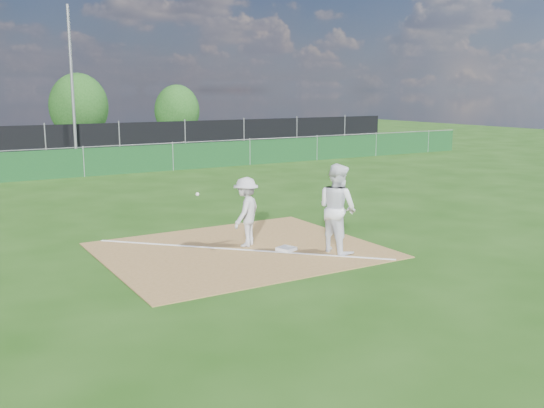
% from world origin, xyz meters
% --- Properties ---
extents(ground, '(90.00, 90.00, 0.00)m').
position_xyz_m(ground, '(0.00, 10.00, 0.00)').
color(ground, '#193F0D').
rests_on(ground, ground).
extents(infield_dirt, '(6.00, 5.00, 0.02)m').
position_xyz_m(infield_dirt, '(0.00, 1.00, 0.01)').
color(infield_dirt, olive).
rests_on(infield_dirt, ground).
extents(foul_line, '(5.01, 5.01, 0.01)m').
position_xyz_m(foul_line, '(0.00, 1.00, 0.03)').
color(foul_line, white).
rests_on(foul_line, infield_dirt).
extents(green_fence, '(44.00, 0.05, 1.20)m').
position_xyz_m(green_fence, '(0.00, 15.00, 0.60)').
color(green_fence, '#0F3917').
rests_on(green_fence, ground).
extents(black_fence, '(46.00, 0.04, 1.80)m').
position_xyz_m(black_fence, '(0.00, 23.00, 0.90)').
color(black_fence, black).
rests_on(black_fence, ground).
extents(parking_lot, '(46.00, 9.00, 0.01)m').
position_xyz_m(parking_lot, '(0.00, 28.00, 0.01)').
color(parking_lot, black).
rests_on(parking_lot, ground).
extents(light_pole, '(0.16, 0.16, 8.00)m').
position_xyz_m(light_pole, '(1.50, 22.70, 4.00)').
color(light_pole, slate).
rests_on(light_pole, ground).
extents(first_base, '(0.46, 0.46, 0.08)m').
position_xyz_m(first_base, '(0.88, 0.40, 0.06)').
color(first_base, white).
rests_on(first_base, infield_dirt).
extents(play_at_first, '(1.94, 1.12, 1.61)m').
position_xyz_m(play_at_first, '(0.31, 1.26, 0.83)').
color(play_at_first, silver).
rests_on(play_at_first, infield_dirt).
extents(runner, '(0.86, 1.05, 2.01)m').
position_xyz_m(runner, '(1.82, -0.23, 1.01)').
color(runner, white).
rests_on(runner, ground).
extents(car_mid, '(4.46, 2.92, 1.39)m').
position_xyz_m(car_mid, '(0.52, 28.12, 0.70)').
color(car_mid, black).
rests_on(car_mid, parking_lot).
extents(car_right, '(4.37, 2.65, 1.18)m').
position_xyz_m(car_right, '(4.48, 26.66, 0.60)').
color(car_right, black).
rests_on(car_right, parking_lot).
extents(tree_mid, '(4.05, 4.05, 4.80)m').
position_xyz_m(tree_mid, '(4.26, 33.06, 2.47)').
color(tree_mid, '#382316').
rests_on(tree_mid, ground).
extents(tree_right, '(3.40, 3.40, 4.03)m').
position_xyz_m(tree_right, '(11.48, 32.68, 2.08)').
color(tree_right, '#382316').
rests_on(tree_right, ground).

